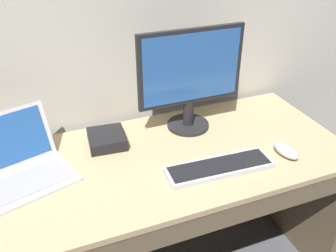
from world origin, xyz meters
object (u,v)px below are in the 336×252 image
(wired_keyboard, at_px, (219,167))
(external_drive_box, at_px, (107,139))
(computer_mouse, at_px, (286,151))
(laptop_silver, at_px, (15,164))
(external_monitor, at_px, (190,78))

(wired_keyboard, height_order, external_drive_box, external_drive_box)
(wired_keyboard, height_order, computer_mouse, computer_mouse)
(laptop_silver, distance_m, wired_keyboard, 0.76)
(laptop_silver, distance_m, external_drive_box, 0.37)
(wired_keyboard, bearing_deg, external_monitor, 86.17)
(external_monitor, relative_size, computer_mouse, 3.82)
(wired_keyboard, relative_size, computer_mouse, 3.47)
(external_monitor, xyz_separation_m, external_drive_box, (-0.38, 0.00, -0.22))
(computer_mouse, distance_m, external_drive_box, 0.74)
(laptop_silver, height_order, external_drive_box, laptop_silver)
(wired_keyboard, bearing_deg, external_drive_box, 137.09)
(wired_keyboard, xyz_separation_m, external_drive_box, (-0.36, 0.33, 0.01))
(external_monitor, distance_m, external_drive_box, 0.44)
(external_monitor, distance_m, computer_mouse, 0.49)
(external_monitor, relative_size, external_drive_box, 2.96)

